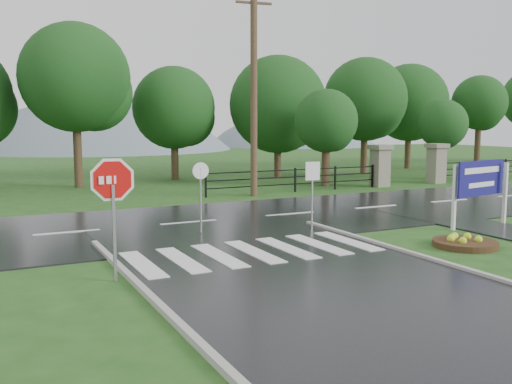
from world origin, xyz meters
TOP-DOWN VIEW (x-y plane):
  - ground at (0.00, 0.00)m, footprint 120.00×120.00m
  - main_road at (0.00, 10.00)m, footprint 90.00×8.00m
  - walkway at (8.50, 4.00)m, footprint 2.20×11.00m
  - crosswalk at (0.00, 5.00)m, footprint 6.50×2.80m
  - pillar_west at (13.00, 16.00)m, footprint 1.00×1.00m
  - pillar_east at (17.00, 16.00)m, footprint 1.00×1.00m
  - fence_west at (7.75, 16.00)m, footprint 9.58×0.08m
  - hills at (3.49, 65.00)m, footprint 102.00×48.00m
  - treeline at (1.00, 24.00)m, footprint 83.20×5.20m
  - stop_sign at (-3.87, 3.97)m, footprint 1.27×0.14m
  - estate_billboard at (8.35, 5.07)m, footprint 2.49×0.53m
  - flower_bed at (5.64, 3.11)m, footprint 1.76×1.76m
  - reg_sign_small at (3.22, 7.24)m, footprint 0.48×0.10m
  - reg_sign_round at (-0.26, 8.15)m, footprint 0.52×0.07m
  - utility_pole_east at (5.22, 15.50)m, footprint 1.69×0.34m
  - entrance_tree_left at (10.52, 17.50)m, footprint 3.38×3.38m
  - entrance_tree_right at (18.86, 17.50)m, footprint 2.95×2.95m

SIDE VIEW (x-z plane):
  - hills at x=3.49m, z-range -39.54..8.46m
  - ground at x=0.00m, z-range 0.00..0.00m
  - main_road at x=0.00m, z-range -0.02..0.02m
  - walkway at x=8.50m, z-range -0.02..0.02m
  - treeline at x=1.00m, z-range -5.00..5.00m
  - crosswalk at x=0.00m, z-range 0.05..0.07m
  - flower_bed at x=5.64m, z-range -0.05..0.31m
  - fence_west at x=7.75m, z-range 0.12..1.32m
  - pillar_west at x=13.00m, z-range 0.06..2.30m
  - pillar_east at x=17.00m, z-range 0.06..2.30m
  - reg_sign_round at x=-0.26m, z-range 0.30..2.52m
  - estate_billboard at x=8.35m, z-range 0.41..2.63m
  - reg_sign_small at x=3.22m, z-range 0.45..2.64m
  - stop_sign at x=-3.87m, z-range 0.55..3.42m
  - entrance_tree_right at x=18.86m, z-range 0.89..5.69m
  - entrance_tree_left at x=10.52m, z-range 0.88..6.08m
  - utility_pole_east at x=5.22m, z-range 0.08..9.59m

